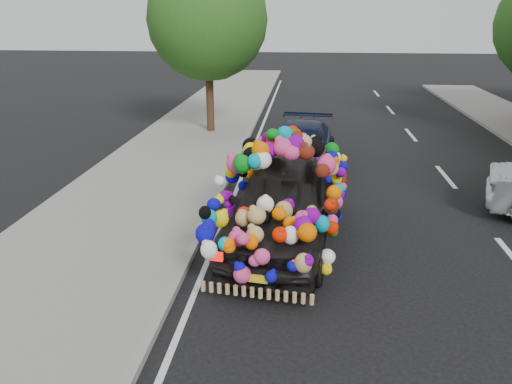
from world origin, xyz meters
TOP-DOWN VIEW (x-y plane):
  - ground at (0.00, 0.00)m, footprint 100.00×100.00m
  - sidewalk at (-4.30, 0.00)m, footprint 4.00×60.00m
  - kerb at (-2.35, 0.00)m, footprint 0.15×60.00m
  - tree_near_sidewalk at (-3.80, 9.50)m, footprint 4.20×4.20m
  - plush_art_car at (-0.66, 0.44)m, footprint 2.85×5.14m
  - navy_sedan at (-0.46, 5.18)m, footprint 2.31×4.67m

SIDE VIEW (x-z plane):
  - ground at x=0.00m, z-range 0.00..0.00m
  - sidewalk at x=-4.30m, z-range 0.00..0.12m
  - kerb at x=-2.35m, z-range 0.00..0.13m
  - navy_sedan at x=-0.46m, z-range 0.00..1.30m
  - plush_art_car at x=-0.66m, z-range 0.03..2.28m
  - tree_near_sidewalk at x=-3.80m, z-range 0.96..7.09m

